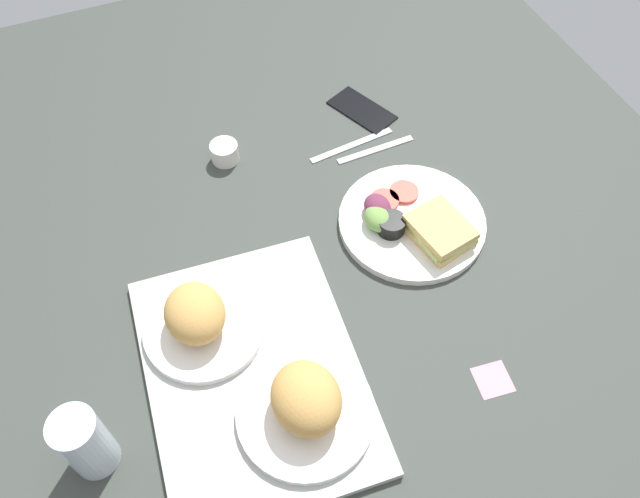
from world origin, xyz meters
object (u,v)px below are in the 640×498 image
serving_tray (254,373)px  bread_plate_near (306,404)px  fork (375,149)px  bread_plate_far (199,319)px  sticky_note (493,380)px  plate_with_salad (412,222)px  cell_phone (362,109)px  drinking_glass (85,443)px  espresso_cup (225,152)px  knife (352,145)px

serving_tray → bread_plate_near: bearing=-152.2°
serving_tray → fork: 54.38cm
serving_tray → bread_plate_far: (10.22, 5.45, 4.18)cm
sticky_note → plate_with_salad: bearing=-3.4°
serving_tray → cell_phone: bearing=-40.2°
plate_with_salad → drinking_glass: (-20.61, 62.71, 4.91)cm
plate_with_salad → fork: 20.86cm
serving_tray → espresso_cup: espresso_cup is taller
cell_phone → sticky_note: 65.08cm
plate_with_salad → drinking_glass: 66.19cm
drinking_glass → knife: (44.28, -61.12, -6.41)cm
bread_plate_near → cell_phone: bearing=-31.7°
drinking_glass → plate_with_salad: bearing=-71.8°
bread_plate_near → bread_plate_far: (20.03, 10.62, -0.24)cm
bread_plate_far → sticky_note: (-25.67, -40.45, -4.92)cm
bread_plate_near → cell_phone: bread_plate_near is taller
knife → cell_phone: (8.73, -6.32, 0.15)cm
serving_tray → drinking_glass: 26.72cm
sticky_note → drinking_glass: bearing=79.1°
bread_plate_far → knife: 51.04cm
espresso_cup → sticky_note: espresso_cup is taller
sticky_note → cell_phone: bearing=-5.9°
fork → espresso_cup: bearing=-19.3°
fork → serving_tray: bearing=42.0°
serving_tray → bread_plate_near: size_ratio=2.13×
drinking_glass → cell_phone: bearing=-51.8°
espresso_cup → knife: bearing=-104.1°
bread_plate_near → drinking_glass: 31.60cm
bread_plate_near → plate_with_salad: 41.61cm
knife → cell_phone: size_ratio=1.32×
bread_plate_near → sticky_note: 30.79cm
knife → cell_phone: 10.78cm
serving_tray → sticky_note: size_ratio=8.04×
drinking_glass → bread_plate_near: bearing=-101.1°
plate_with_salad → bread_plate_near: bearing=130.1°
serving_tray → fork: size_ratio=2.65×
fork → sticky_note: size_ratio=3.04×
plate_with_salad → espresso_cup: 40.21cm
espresso_cup → drinking_glass: bearing=144.6°
cell_phone → bread_plate_far: bearing=105.7°
bread_plate_far → cell_phone: size_ratio=1.39×
serving_tray → fork: serving_tray is taller
espresso_cup → knife: (-6.32, -25.21, -1.75)cm
serving_tray → cell_phone: size_ratio=3.13×
bread_plate_far → bread_plate_near: bearing=-152.1°
cell_phone → knife: bearing=120.1°
bread_plate_far → espresso_cup: bearing=-23.0°
plate_with_salad → fork: (20.67, -2.42, -1.50)cm
espresso_cup → fork: size_ratio=0.33×
bread_plate_far → drinking_glass: bearing=124.4°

